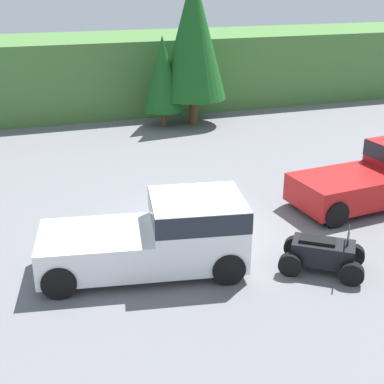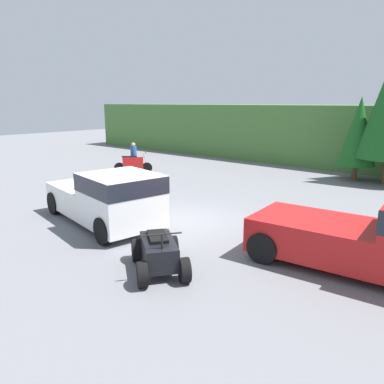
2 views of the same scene
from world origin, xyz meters
TOP-DOWN VIEW (x-y plane):
  - ground_plane at (0.00, 0.00)m, footprint 80.00×80.00m
  - hillside_backdrop at (0.00, 16.00)m, footprint 44.00×6.00m
  - tree_left at (2.05, 11.21)m, footprint 1.90×1.90m
  - tree_mid_left at (3.58, 11.24)m, footprint 3.17×3.17m
  - pickup_truck_second at (-1.62, -1.90)m, footprint 5.30×2.93m
  - quad_atv at (2.13, -3.25)m, footprint 2.35×2.16m

SIDE VIEW (x-z plane):
  - ground_plane at x=0.00m, z-range 0.00..0.00m
  - quad_atv at x=2.13m, z-range -0.13..1.03m
  - pickup_truck_second at x=-1.62m, z-range 0.05..1.91m
  - hillside_backdrop at x=0.00m, z-range 0.00..3.83m
  - tree_left at x=2.05m, z-range 0.38..4.70m
  - tree_mid_left at x=3.58m, z-range 0.63..7.84m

